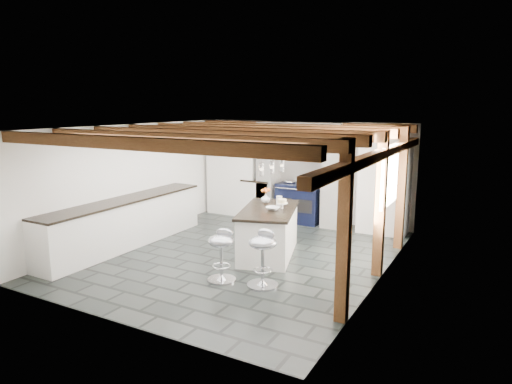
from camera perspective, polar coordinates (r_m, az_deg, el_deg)
The scene contains 6 objects.
ground at distance 8.36m, azimuth -1.94°, elevation -7.82°, with size 6.00×6.00×0.00m, color black.
room_shell at distance 9.59m, azimuth -0.80°, elevation 1.20°, with size 6.00×6.03×6.00m.
range_cooker at distance 10.55m, azimuth 5.47°, elevation -1.27°, with size 1.00×0.63×0.99m.
kitchen_island at distance 8.22m, azimuth 1.58°, elevation -4.93°, with size 1.38×1.93×1.15m.
bar_stool_near at distance 6.81m, azimuth 0.89°, elevation -7.45°, with size 0.47×0.47×0.87m.
bar_stool_far at distance 7.05m, azimuth -4.34°, elevation -7.12°, with size 0.46×0.46×0.82m.
Camera 1 is at (4.05, -6.81, 2.69)m, focal length 32.00 mm.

